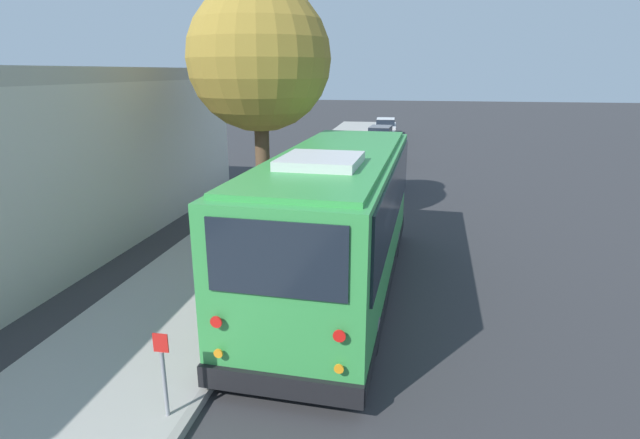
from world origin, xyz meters
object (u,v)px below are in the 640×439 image
at_px(shuttle_bus, 336,216).
at_px(parked_sedan_white, 385,127).
at_px(street_tree, 260,49).
at_px(parked_sedan_gray, 380,136).
at_px(parked_sedan_navy, 374,152).
at_px(sign_post_far, 205,318).
at_px(sign_post_near, 164,374).
at_px(parked_sedan_blue, 367,174).

relative_size(shuttle_bus, parked_sedan_white, 2.02).
bearing_deg(street_tree, parked_sedan_gray, -6.63).
xyz_separation_m(parked_sedan_navy, sign_post_far, (-20.57, 1.30, 0.32)).
bearing_deg(parked_sedan_navy, sign_post_near, 176.52).
height_order(parked_sedan_white, sign_post_far, sign_post_far).
bearing_deg(sign_post_far, street_tree, 8.57).
distance_m(parked_sedan_white, sign_post_far, 33.34).
bearing_deg(parked_sedan_navy, parked_sedan_blue, -178.68).
distance_m(sign_post_near, sign_post_far, 1.48).
relative_size(parked_sedan_gray, sign_post_near, 3.56).
relative_size(shuttle_bus, parked_sedan_navy, 2.02).
xyz_separation_m(parked_sedan_blue, parked_sedan_navy, (6.29, 0.16, -0.00)).
distance_m(parked_sedan_navy, parked_sedan_white, 12.74).
bearing_deg(parked_sedan_gray, street_tree, 177.24).
bearing_deg(parked_sedan_blue, sign_post_far, 172.44).
xyz_separation_m(parked_sedan_gray, sign_post_far, (-27.69, 1.23, 0.34)).
height_order(shuttle_bus, sign_post_near, shuttle_bus).
bearing_deg(parked_sedan_navy, shuttle_bus, -178.78).
xyz_separation_m(shuttle_bus, parked_sedan_blue, (10.84, 0.24, -1.20)).
height_order(parked_sedan_navy, sign_post_far, sign_post_far).
distance_m(street_tree, sign_post_near, 10.15).
height_order(shuttle_bus, sign_post_far, shuttle_bus).
distance_m(parked_sedan_gray, sign_post_far, 27.72).
relative_size(parked_sedan_blue, parked_sedan_white, 1.01).
relative_size(shuttle_bus, street_tree, 1.16).
xyz_separation_m(shuttle_bus, parked_sedan_navy, (17.13, 0.40, -1.20)).
bearing_deg(parked_sedan_gray, parked_sedan_white, 3.35).
bearing_deg(street_tree, shuttle_bus, -144.87).
bearing_deg(shuttle_bus, parked_sedan_white, 3.32).
bearing_deg(parked_sedan_navy, parked_sedan_gray, 0.49).
height_order(shuttle_bus, parked_sedan_gray, shuttle_bus).
bearing_deg(sign_post_far, shuttle_bus, -26.25).
relative_size(shuttle_bus, parked_sedan_gray, 1.94).
bearing_deg(parked_sedan_blue, street_tree, 157.56).
bearing_deg(parked_sedan_gray, sign_post_near, -178.54).
bearing_deg(street_tree, parked_sedan_white, -5.31).
bearing_deg(shuttle_bus, parked_sedan_gray, 3.63).
bearing_deg(shuttle_bus, sign_post_far, 156.27).
bearing_deg(shuttle_bus, sign_post_near, 163.49).
distance_m(shuttle_bus, parked_sedan_navy, 17.18).
height_order(parked_sedan_navy, sign_post_near, sign_post_near).
bearing_deg(parked_sedan_gray, shuttle_bus, -175.02).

